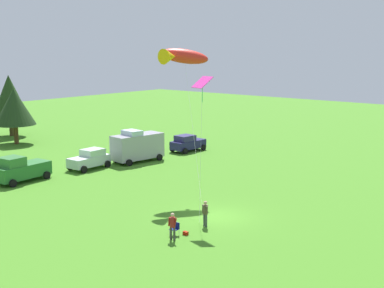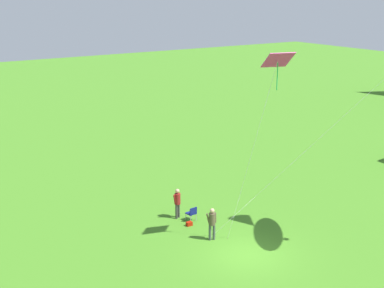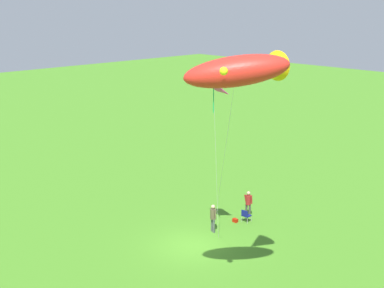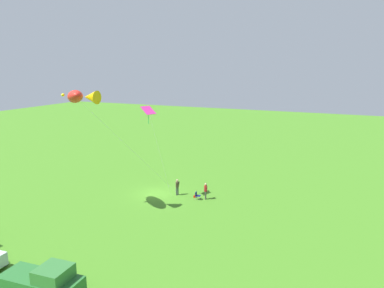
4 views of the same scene
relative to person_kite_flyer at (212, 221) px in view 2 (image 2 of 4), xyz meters
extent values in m
plane|color=#407C1F|center=(2.25, 0.50, -1.02)|extent=(160.00, 160.00, 0.00)
cylinder|color=#404A44|center=(-0.03, -0.11, -0.60)|extent=(0.14, 0.14, 0.85)
cylinder|color=#404A44|center=(0.04, 0.10, -0.60)|extent=(0.14, 0.14, 0.85)
cylinder|color=#4C432D|center=(0.00, 0.00, 0.14)|extent=(0.42, 0.42, 0.62)
sphere|color=tan|center=(0.00, 0.00, 0.60)|extent=(0.24, 0.24, 0.24)
cylinder|color=#4C432D|center=(-0.11, -0.18, 0.17)|extent=(0.15, 0.24, 0.56)
cylinder|color=#4C432D|center=(0.00, 0.21, 0.17)|extent=(0.12, 0.14, 0.55)
cube|color=navy|center=(-2.62, 0.42, -0.60)|extent=(0.52, 0.52, 0.04)
cube|color=navy|center=(-2.40, 0.44, -0.40)|extent=(0.08, 0.48, 0.40)
cylinder|color=#A5A8AD|center=(-2.81, 0.19, -0.81)|extent=(0.03, 0.03, 0.42)
cylinder|color=#A5A8AD|center=(-2.84, 0.61, -0.81)|extent=(0.03, 0.03, 0.42)
cylinder|color=#A5A8AD|center=(-2.39, 0.23, -0.81)|extent=(0.03, 0.03, 0.42)
cylinder|color=#A5A8AD|center=(-2.43, 0.65, -0.81)|extent=(0.03, 0.03, 0.42)
cylinder|color=#3B3B36|center=(-3.25, -0.14, -0.60)|extent=(0.14, 0.14, 0.85)
cylinder|color=#3B3B36|center=(-3.34, 0.06, -0.60)|extent=(0.14, 0.14, 0.85)
cylinder|color=maroon|center=(-3.30, -0.04, 0.14)|extent=(0.45, 0.45, 0.62)
sphere|color=tan|center=(-3.30, -0.04, 0.60)|extent=(0.24, 0.24, 0.24)
cylinder|color=maroon|center=(-3.26, -0.24, 0.17)|extent=(0.17, 0.22, 0.56)
cylinder|color=maroon|center=(-3.44, 0.12, 0.17)|extent=(0.13, 0.15, 0.55)
cube|color=#A41A07|center=(-2.07, -0.05, -0.91)|extent=(0.22, 0.32, 0.22)
cylinder|color=silver|center=(3.26, 3.69, 4.46)|extent=(6.84, 7.53, 10.96)
cylinder|color=#4C3823|center=(-0.15, -0.07, -1.02)|extent=(0.04, 0.04, 0.01)
cube|color=#E12E9A|center=(2.18, 2.02, 8.31)|extent=(1.35, 1.51, 0.77)
cylinder|color=#13B251|center=(2.18, 2.02, 7.55)|extent=(0.04, 0.04, 1.26)
cylinder|color=silver|center=(1.26, 1.39, 3.65)|extent=(1.87, 1.26, 9.33)
cylinder|color=#4C3823|center=(0.33, 0.77, -1.02)|extent=(0.04, 0.04, 0.01)
camera|label=1|loc=(-26.67, -20.83, 10.75)|focal=50.00mm
camera|label=2|loc=(20.40, -14.60, 11.39)|focal=50.00mm
camera|label=3|loc=(21.56, 20.49, 12.46)|focal=50.00mm
camera|label=4|loc=(-17.12, 34.52, 12.80)|focal=35.00mm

